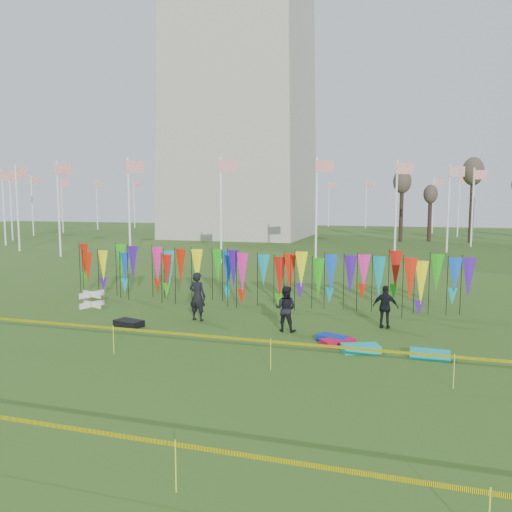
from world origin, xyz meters
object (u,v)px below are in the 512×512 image
(person_mid, at_px, (286,309))
(kite_bag_blue, at_px, (333,339))
(kite_bag_red, at_px, (338,342))
(kite_bag_black, at_px, (129,323))
(person_right, at_px, (385,307))
(box_kite, at_px, (92,299))
(kite_bag_teal, at_px, (430,354))
(person_left, at_px, (197,296))
(kite_bag_turquoise, at_px, (361,348))

(person_mid, bearing_deg, kite_bag_blue, 158.46)
(kite_bag_red, distance_m, kite_bag_black, 7.88)
(person_right, height_order, kite_bag_blue, person_right)
(kite_bag_blue, relative_size, kite_bag_black, 0.95)
(box_kite, height_order, kite_bag_blue, box_kite)
(kite_bag_teal, bearing_deg, box_kite, 167.20)
(kite_bag_teal, bearing_deg, kite_bag_blue, 163.91)
(person_left, bearing_deg, person_mid, 179.27)
(person_right, distance_m, kite_bag_teal, 3.61)
(kite_bag_turquoise, relative_size, kite_bag_teal, 1.00)
(box_kite, distance_m, kite_bag_turquoise, 12.44)
(box_kite, distance_m, kite_bag_blue, 11.26)
(person_left, distance_m, person_mid, 3.76)
(kite_bag_turquoise, xyz_separation_m, kite_bag_red, (-0.79, 0.58, -0.01))
(kite_bag_turquoise, xyz_separation_m, kite_bag_teal, (2.06, 0.01, -0.01))
(kite_bag_teal, bearing_deg, kite_bag_black, 176.27)
(person_right, distance_m, kite_bag_turquoise, 3.36)
(person_left, bearing_deg, kite_bag_blue, 173.41)
(person_right, bearing_deg, kite_bag_blue, 63.61)
(kite_bag_teal, bearing_deg, person_mid, 160.21)
(box_kite, xyz_separation_m, kite_bag_black, (3.35, -2.50, -0.24))
(kite_bag_turquoise, distance_m, kite_bag_black, 8.70)
(person_left, height_order, kite_bag_teal, person_left)
(kite_bag_turquoise, distance_m, kite_bag_teal, 2.06)
(box_kite, bearing_deg, kite_bag_blue, -11.86)
(kite_bag_red, distance_m, kite_bag_teal, 2.91)
(person_mid, bearing_deg, kite_bag_turquoise, 152.08)
(person_mid, bearing_deg, kite_bag_teal, 164.23)
(kite_bag_blue, relative_size, kite_bag_red, 0.91)
(person_mid, bearing_deg, box_kite, -4.85)
(kite_bag_red, bearing_deg, person_mid, 149.76)
(person_mid, bearing_deg, kite_bag_black, 14.42)
(person_left, height_order, kite_bag_red, person_left)
(kite_bag_blue, xyz_separation_m, kite_bag_black, (-7.66, -0.18, 0.02))
(box_kite, height_order, kite_bag_red, box_kite)
(kite_bag_black, bearing_deg, kite_bag_red, -0.97)
(person_mid, distance_m, kite_bag_red, 2.49)
(person_right, relative_size, kite_bag_turquoise, 1.39)
(person_right, xyz_separation_m, kite_bag_red, (-1.40, -2.66, -0.70))
(person_right, distance_m, kite_bag_blue, 2.93)
(kite_bag_turquoise, bearing_deg, kite_bag_red, 143.94)
(box_kite, bearing_deg, kite_bag_red, -13.19)
(person_right, height_order, kite_bag_black, person_right)
(kite_bag_turquoise, xyz_separation_m, kite_bag_black, (-8.67, 0.71, 0.01))
(kite_bag_turquoise, relative_size, kite_bag_black, 1.09)
(person_mid, distance_m, kite_bag_black, 5.96)
(kite_bag_turquoise, relative_size, kite_bag_blue, 1.14)
(box_kite, relative_size, person_mid, 0.44)
(person_mid, xyz_separation_m, kite_bag_black, (-5.82, -1.07, -0.71))
(person_mid, height_order, person_right, person_mid)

